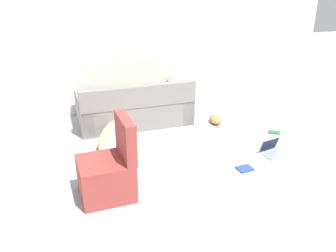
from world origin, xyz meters
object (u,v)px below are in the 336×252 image
Objects in this scene: dog at (117,132)px; side_chair at (109,171)px; book_blue at (245,169)px; laptop_open at (272,149)px; book_green at (274,132)px; couch at (134,108)px; cat at (215,119)px.

side_chair reaches higher than dog.
laptop_open is at bearing 29.95° from book_blue.
laptop_open reaches higher than book_green.
book_blue is (1.53, -1.28, -0.14)m from dog.
book_green is 2.99m from side_chair.
laptop_open is (2.10, -0.95, -0.09)m from dog.
laptop_open is 2.43m from side_chair.
side_chair reaches higher than couch.
book_green is 0.22× the size of side_chair.
dog is 7.51× the size of book_blue.
cat is at bearing 161.81° from couch.
couch is 1.13× the size of dog.
side_chair is at bearing -158.63° from book_green.
dog reaches higher than book_blue.
side_chair is (-0.27, -1.41, 0.16)m from dog.
laptop_open is 0.39× the size of side_chair.
dog is (-0.39, -0.68, -0.10)m from couch.
couch reaches higher than book_blue.
couch is 5.07× the size of laptop_open.
book_green is (2.11, -1.01, -0.25)m from couch.
book_blue is at bearing -135.64° from book_green.
side_chair is at bearing 176.34° from laptop_open.
couch is at bearing -8.67° from dog.
couch is at bearing 154.45° from book_green.
couch is 3.81× the size of cat.
laptop_open is 0.66m from book_blue.
laptop_open is at bearing 133.01° from couch.
laptop_open is at bearing -122.67° from book_green.
dog is 1.76m from cat.
cat reaches higher than book_green.
book_green is at bearing 150.99° from couch.
dog is 4.48× the size of laptop_open.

